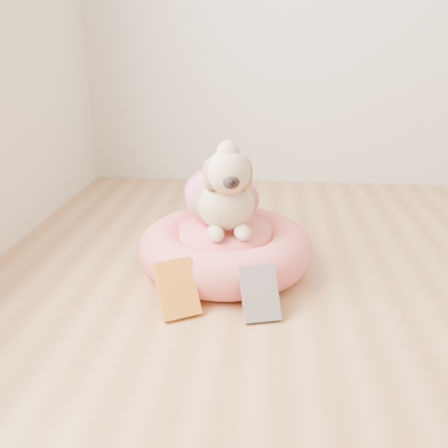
# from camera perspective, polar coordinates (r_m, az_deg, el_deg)

# --- Properties ---
(pet_bed) EXTENTS (0.68, 0.68, 0.17)m
(pet_bed) POSITION_cam_1_polar(r_m,az_deg,el_deg) (1.95, 0.13, -2.81)
(pet_bed) COLOR #E25A58
(pet_bed) RESTS_ON floor
(dog) EXTENTS (0.44, 0.56, 0.36)m
(dog) POSITION_cam_1_polar(r_m,az_deg,el_deg) (1.89, -0.15, 5.12)
(dog) COLOR brown
(dog) RESTS_ON pet_bed
(book_yellow) EXTENTS (0.17, 0.17, 0.18)m
(book_yellow) POSITION_cam_1_polar(r_m,az_deg,el_deg) (1.65, -5.40, -7.37)
(book_yellow) COLOR yellow
(book_yellow) RESTS_ON floor
(book_white) EXTENTS (0.15, 0.15, 0.16)m
(book_white) POSITION_cam_1_polar(r_m,az_deg,el_deg) (1.64, 4.13, -7.90)
(book_white) COLOR silver
(book_white) RESTS_ON floor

